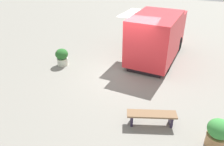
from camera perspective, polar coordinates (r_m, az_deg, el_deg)
The scene contains 5 objects.
ground_plane at distance 10.67m, azimuth 3.49°, elevation 0.22°, with size 40.00×40.00×0.00m, color gray.
food_truck at distance 11.93m, azimuth 11.65°, elevation 9.17°, with size 2.94×4.82×2.47m.
planter_flowering_near at distance 7.34m, azimuth 25.71°, elevation -13.78°, with size 0.67×0.67×0.93m.
planter_flowering_far at distance 11.41m, azimuth -12.80°, elevation 4.17°, with size 0.63×0.63×0.88m.
plaza_bench at distance 7.55m, azimuth 10.18°, elevation -10.87°, with size 1.67×0.89×0.46m.
Camera 1 is at (2.74, -8.94, 5.13)m, focal length 35.40 mm.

